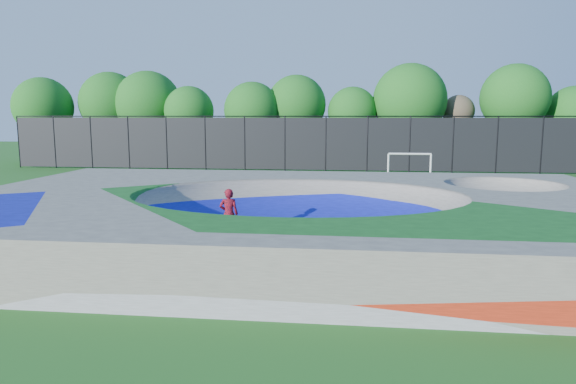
# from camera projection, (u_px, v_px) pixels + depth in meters

# --- Properties ---
(ground) EXTENTS (120.00, 120.00, 0.00)m
(ground) POSITION_uv_depth(u_px,v_px,m) (297.00, 238.00, 16.99)
(ground) COLOR #1C5718
(ground) RESTS_ON ground
(skate_deck) EXTENTS (22.00, 14.00, 1.50)m
(skate_deck) POSITION_uv_depth(u_px,v_px,m) (297.00, 216.00, 16.88)
(skate_deck) COLOR gray
(skate_deck) RESTS_ON ground
(skater) EXTENTS (0.67, 0.50, 1.69)m
(skater) POSITION_uv_depth(u_px,v_px,m) (229.00, 214.00, 16.72)
(skater) COLOR red
(skater) RESTS_ON ground
(skateboard) EXTENTS (0.81, 0.39, 0.05)m
(skateboard) POSITION_uv_depth(u_px,v_px,m) (229.00, 239.00, 16.84)
(skateboard) COLOR black
(skateboard) RESTS_ON ground
(soccer_goal) EXTENTS (2.68, 0.12, 1.77)m
(soccer_goal) POSITION_uv_depth(u_px,v_px,m) (410.00, 162.00, 31.61)
(soccer_goal) COLOR white
(soccer_goal) RESTS_ON ground
(fence) EXTENTS (48.09, 0.09, 4.04)m
(fence) POSITION_uv_depth(u_px,v_px,m) (326.00, 143.00, 37.31)
(fence) COLOR black
(fence) RESTS_ON ground
(treeline) EXTENTS (53.37, 6.86, 8.22)m
(treeline) POSITION_uv_depth(u_px,v_px,m) (297.00, 105.00, 42.31)
(treeline) COLOR #473823
(treeline) RESTS_ON ground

